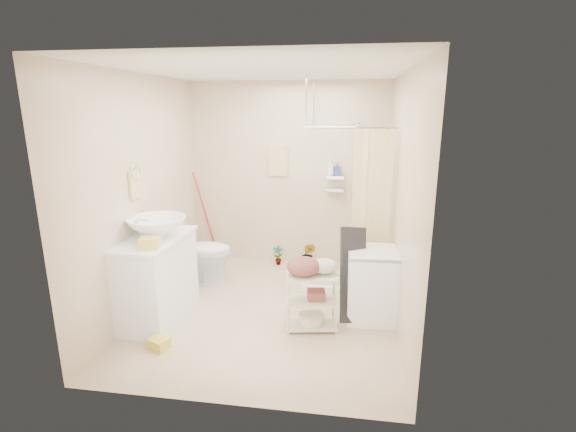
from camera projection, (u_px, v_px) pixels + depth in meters
name	position (u px, v px, depth m)	size (l,w,h in m)	color
floor	(269.00, 309.00, 4.77)	(3.20, 3.20, 0.00)	beige
ceiling	(265.00, 70.00, 4.11)	(2.80, 3.20, 0.04)	silver
wall_back	(289.00, 175.00, 5.97)	(2.80, 0.04, 2.60)	beige
wall_front	(222.00, 246.00, 2.91)	(2.80, 0.04, 2.60)	beige
wall_left	(144.00, 194.00, 4.64)	(0.04, 3.20, 2.60)	beige
wall_right	(402.00, 203.00, 4.24)	(0.04, 3.20, 2.60)	beige
vanity	(156.00, 278.00, 4.48)	(0.58, 1.04, 0.92)	silver
sink	(157.00, 227.00, 4.37)	(0.61, 0.61, 0.21)	white
counter_basket	(150.00, 243.00, 4.03)	(0.19, 0.14, 0.10)	#E4C64C
floor_basket	(159.00, 341.00, 3.98)	(0.27, 0.21, 0.15)	yellow
toilet	(199.00, 251.00, 5.42)	(0.47, 0.83, 0.85)	white
mop	(204.00, 216.00, 6.25)	(0.13, 0.13, 1.33)	red
potted_plant_a	(278.00, 255.00, 6.09)	(0.15, 0.10, 0.29)	maroon
potted_plant_b	(308.00, 255.00, 6.01)	(0.20, 0.16, 0.37)	#984623
hanging_towel	(278.00, 161.00, 5.92)	(0.28, 0.03, 0.42)	#CAC18B
towel_ring	(135.00, 182.00, 4.40)	(0.04, 0.22, 0.34)	#DAC588
tp_holder	(153.00, 243.00, 4.83)	(0.08, 0.12, 0.14)	white
shower	(348.00, 202.00, 5.39)	(1.10, 1.10, 2.10)	white
shampoo_bottle_a	(331.00, 168.00, 5.77)	(0.09, 0.09, 0.23)	silver
shampoo_bottle_b	(337.00, 169.00, 5.78)	(0.08, 0.08, 0.18)	#3243A1
washing_machine	(371.00, 284.00, 4.51)	(0.53, 0.54, 0.77)	white
laundry_rack	(312.00, 296.00, 4.28)	(0.52, 0.30, 0.71)	beige
ironing_board	(353.00, 274.00, 4.41)	(0.30, 0.09, 1.05)	black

